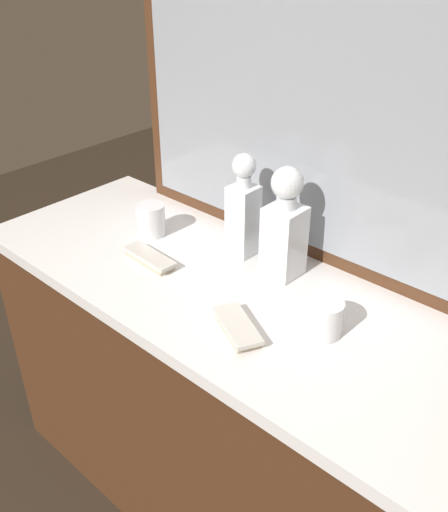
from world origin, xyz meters
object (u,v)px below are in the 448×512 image
Objects in this scene: silver_brush_right at (150,258)px; silver_brush_left at (237,327)px; crystal_tumbler_right at (151,221)px; crystal_decanter_front at (284,233)px; crystal_decanter_far_left at (243,215)px; crystal_tumbler_left at (323,319)px.

silver_brush_right and silver_brush_left have the same top height.
crystal_tumbler_right is 0.52m from silver_brush_left.
crystal_decanter_front is 1.73× the size of silver_brush_right.
silver_brush_right is (0.12, -0.11, -0.03)m from crystal_tumbler_right.
crystal_decanter_far_left reaches higher than silver_brush_left.
crystal_decanter_far_left is 0.27m from silver_brush_right.
silver_brush_right is (-0.51, -0.06, -0.02)m from crystal_tumbler_left.
silver_brush_left is (-0.14, -0.13, -0.02)m from crystal_tumbler_left.
crystal_decanter_front is at bearing 33.61° from silver_brush_right.
crystal_decanter_front is at bearing -4.24° from crystal_decanter_far_left.
crystal_tumbler_left is (0.21, -0.14, -0.08)m from crystal_decanter_front.
silver_brush_right is 1.02× the size of silver_brush_left.
crystal_tumbler_right reaches higher than crystal_tumbler_left.
crystal_decanter_front reaches higher than silver_brush_left.
crystal_tumbler_left is 0.52× the size of silver_brush_right.
silver_brush_right is (-0.15, -0.21, -0.10)m from crystal_decanter_far_left.
crystal_decanter_far_left is 0.36m from silver_brush_left.
crystal_tumbler_right reaches higher than silver_brush_right.
crystal_decanter_front is at bearing 105.90° from silver_brush_left.
crystal_decanter_far_left is at bearing 128.82° from silver_brush_left.
silver_brush_left is (0.07, -0.26, -0.11)m from crystal_decanter_front.
crystal_decanter_far_left is 0.40m from crystal_tumbler_left.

